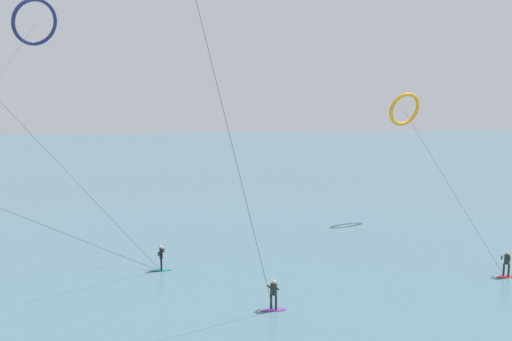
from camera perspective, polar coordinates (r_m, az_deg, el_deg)
sea_water at (r=114.90m, az=-7.71°, el=2.07°), size 400.00×200.00×0.08m
surfer_crimson at (r=34.45m, az=28.08°, el=-10.16°), size 1.40×0.72×1.70m
surfer_violet at (r=25.88m, az=2.14°, el=-15.07°), size 1.40×0.71×1.70m
surfer_teal at (r=32.33m, az=-11.42°, el=-10.55°), size 1.40×0.60×1.70m
kite_amber at (r=46.79m, az=17.57°, el=7.07°), size 3.46×16.86×12.31m
kite_navy at (r=58.29m, az=-25.24°, el=15.94°), size 5.27×40.57×22.51m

